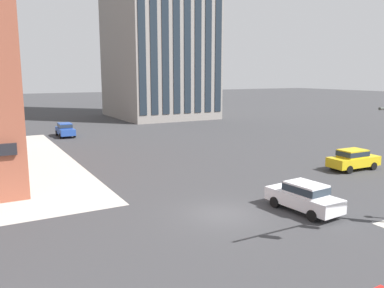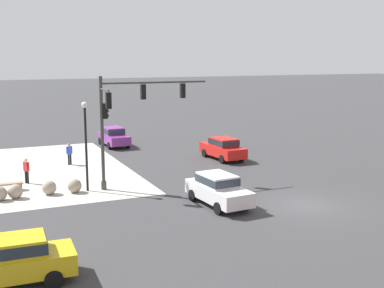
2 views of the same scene
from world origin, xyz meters
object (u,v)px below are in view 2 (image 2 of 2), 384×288
(bollard_sphere_curb_a, at_px, (75,186))
(pedestrian_near_bench, at_px, (69,152))
(car_parked_curb, at_px, (223,148))
(bollard_sphere_curb_c, at_px, (15,191))
(car_cross_westbound, at_px, (218,188))
(pedestrian_with_bag, at_px, (26,169))
(street_lamp_corner_near, at_px, (86,135))
(bench_near_signal, at_px, (7,186))
(car_main_northbound_near, at_px, (113,136))
(bollard_sphere_curb_b, at_px, (49,188))
(car_main_northbound_far, at_px, (11,259))
(traffic_signal_main, at_px, (124,114))

(bollard_sphere_curb_a, xyz_separation_m, pedestrian_near_bench, (-1.14, -7.81, 0.52))
(car_parked_curb, bearing_deg, bollard_sphere_curb_c, 17.40)
(bollard_sphere_curb_c, relative_size, car_cross_westbound, 0.18)
(bollard_sphere_curb_c, height_order, pedestrian_with_bag, pedestrian_with_bag)
(car_parked_curb, bearing_deg, street_lamp_corner_near, 23.04)
(bench_near_signal, bearing_deg, car_main_northbound_near, -128.65)
(bollard_sphere_curb_b, relative_size, car_parked_curb, 0.18)
(bollard_sphere_curb_b, height_order, car_main_northbound_far, car_main_northbound_far)
(traffic_signal_main, relative_size, car_cross_westbound, 1.51)
(pedestrian_with_bag, distance_m, street_lamp_corner_near, 5.13)
(street_lamp_corner_near, bearing_deg, car_parked_curb, -156.96)
(car_main_northbound_near, bearing_deg, pedestrian_near_bench, 51.47)
(bollard_sphere_curb_b, distance_m, pedestrian_with_bag, 3.37)
(street_lamp_corner_near, bearing_deg, car_main_northbound_far, 65.64)
(pedestrian_near_bench, relative_size, car_parked_curb, 0.36)
(pedestrian_near_bench, bearing_deg, street_lamp_corner_near, 87.32)
(bollard_sphere_curb_a, bearing_deg, street_lamp_corner_near, -174.75)
(street_lamp_corner_near, bearing_deg, pedestrian_near_bench, -92.68)
(car_cross_westbound, bearing_deg, pedestrian_with_bag, -45.32)
(bollard_sphere_curb_b, relative_size, street_lamp_corner_near, 0.15)
(bollard_sphere_curb_b, xyz_separation_m, car_main_northbound_far, (2.87, 11.26, 0.51))
(bollard_sphere_curb_a, distance_m, street_lamp_corner_near, 3.02)
(bench_near_signal, bearing_deg, bollard_sphere_curb_b, 141.02)
(traffic_signal_main, height_order, car_main_northbound_near, traffic_signal_main)
(traffic_signal_main, distance_m, car_parked_curb, 11.28)
(bollard_sphere_curb_b, distance_m, bollard_sphere_curb_c, 1.86)
(bollard_sphere_curb_c, relative_size, car_main_northbound_far, 0.18)
(bollard_sphere_curb_a, xyz_separation_m, car_main_northbound_far, (4.28, 11.10, 0.51))
(bollard_sphere_curb_c, xyz_separation_m, pedestrian_with_bag, (-0.95, -3.27, 0.51))
(traffic_signal_main, xyz_separation_m, car_parked_curb, (-9.34, -5.21, -3.60))
(car_cross_westbound, xyz_separation_m, car_parked_curb, (-5.81, -10.61, 0.00))
(bollard_sphere_curb_c, bearing_deg, car_cross_westbound, 149.85)
(car_main_northbound_far, distance_m, car_parked_curb, 23.15)
(car_main_northbound_near, bearing_deg, bench_near_signal, 51.35)
(car_main_northbound_far, bearing_deg, bollard_sphere_curb_c, -95.14)
(bollard_sphere_curb_c, xyz_separation_m, car_parked_curb, (-15.63, -4.90, 0.51))
(bench_near_signal, xyz_separation_m, pedestrian_with_bag, (-1.26, -1.44, 0.59))
(traffic_signal_main, xyz_separation_m, pedestrian_near_bench, (1.89, -8.02, -3.59))
(traffic_signal_main, relative_size, street_lamp_corner_near, 1.29)
(car_parked_curb, bearing_deg, car_main_northbound_near, -55.67)
(car_main_northbound_far, relative_size, car_cross_westbound, 0.99)
(pedestrian_with_bag, height_order, car_cross_westbound, car_cross_westbound)
(pedestrian_with_bag, relative_size, car_main_northbound_far, 0.36)
(car_main_northbound_near, xyz_separation_m, car_cross_westbound, (-0.41, 19.71, 0.00))
(bollard_sphere_curb_b, distance_m, car_parked_curb, 14.61)
(bollard_sphere_curb_a, height_order, bollard_sphere_curb_b, same)
(pedestrian_near_bench, xyz_separation_m, street_lamp_corner_near, (0.36, 7.73, 2.40))
(pedestrian_with_bag, xyz_separation_m, car_main_northbound_far, (1.96, 14.46, 0.00))
(car_cross_westbound, bearing_deg, traffic_signal_main, -56.80)
(pedestrian_near_bench, bearing_deg, bollard_sphere_curb_a, 81.70)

